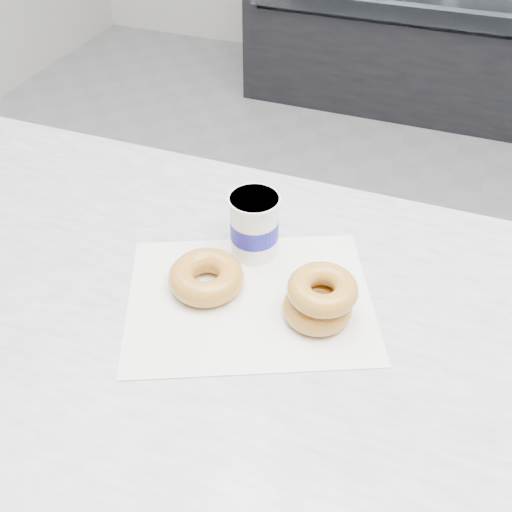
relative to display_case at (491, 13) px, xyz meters
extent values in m
plane|color=gray|center=(0.00, -2.12, -0.49)|extent=(5.00, 5.00, 0.00)
cube|color=silver|center=(0.00, -2.72, 0.39)|extent=(3.06, 0.76, 0.04)
cube|color=black|center=(0.00, -0.02, -0.24)|extent=(2.40, 0.70, 0.50)
cube|color=silver|center=(-0.28, -2.66, 0.41)|extent=(0.42, 0.38, 0.00)
torus|color=gold|center=(-0.35, -2.66, 0.43)|extent=(0.11, 0.11, 0.04)
torus|color=gold|center=(-0.19, -2.66, 0.43)|extent=(0.09, 0.09, 0.03)
torus|color=gold|center=(-0.18, -2.65, 0.46)|extent=(0.13, 0.13, 0.03)
cylinder|color=white|center=(-0.31, -2.56, 0.46)|extent=(0.08, 0.08, 0.10)
cylinder|color=white|center=(-0.31, -2.56, 0.51)|extent=(0.08, 0.08, 0.01)
cylinder|color=#1E1B98|center=(-0.31, -2.56, 0.46)|extent=(0.08, 0.08, 0.03)
camera|label=1|loc=(-0.08, -3.18, 0.99)|focal=40.00mm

